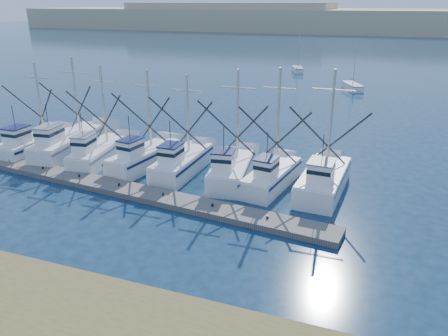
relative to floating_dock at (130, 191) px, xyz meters
The scene contains 6 objects.
ground 11.37m from the floating_dock, 35.64° to the right, with size 500.00×500.00×0.00m, color #0C2136.
floating_dock is the anchor object (origin of this frame).
dune_ridge 203.64m from the floating_dock, 87.40° to the left, with size 360.00×60.00×10.00m, color tan.
trawler_fleet 5.21m from the floating_dock, 96.40° to the left, with size 30.17×9.83×8.98m.
sailboat_near 49.88m from the floating_dock, 76.02° to the left, with size 3.96×5.84×8.10m.
sailboat_far 64.28m from the floating_dock, 90.13° to the left, with size 3.30×5.28×8.10m.
Camera 1 is at (7.72, -19.03, 13.47)m, focal length 35.00 mm.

